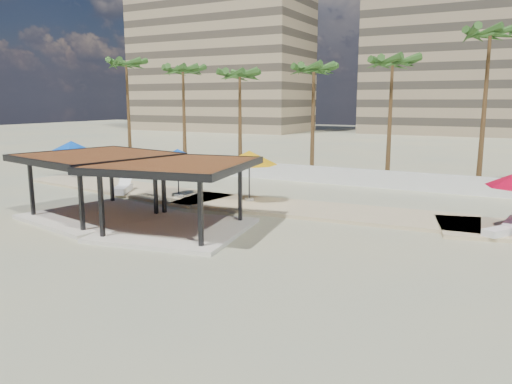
# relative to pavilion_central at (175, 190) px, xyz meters

# --- Properties ---
(ground) EXTENTS (200.00, 200.00, 0.00)m
(ground) POSITION_rel_pavilion_central_xyz_m (2.11, -0.26, -1.90)
(ground) COLOR tan
(ground) RESTS_ON ground
(promenade) EXTENTS (44.45, 7.97, 0.24)m
(promenade) POSITION_rel_pavilion_central_xyz_m (4.11, 7.41, -1.84)
(promenade) COLOR #C6B284
(promenade) RESTS_ON ground
(boundary_wall) EXTENTS (56.00, 0.30, 1.20)m
(boundary_wall) POSITION_rel_pavilion_central_xyz_m (2.11, 15.74, -1.30)
(boundary_wall) COLOR silver
(boundary_wall) RESTS_ON ground
(building_west) EXTENTS (34.00, 16.00, 32.40)m
(building_west) POSITION_rel_pavilion_central_xyz_m (-39.89, 67.74, 13.37)
(building_west) COLOR #937F60
(building_west) RESTS_ON ground
(building_mid) EXTENTS (38.00, 16.00, 30.40)m
(building_mid) POSITION_rel_pavilion_central_xyz_m (6.11, 77.74, 12.37)
(building_mid) COLOR #847259
(building_mid) RESTS_ON ground
(pavilion_central) EXTENTS (7.25, 7.25, 3.18)m
(pavilion_central) POSITION_rel_pavilion_central_xyz_m (0.00, 0.00, 0.00)
(pavilion_central) COLOR beige
(pavilion_central) RESTS_ON ground
(pavilion_west) EXTENTS (7.57, 7.57, 3.23)m
(pavilion_west) POSITION_rel_pavilion_central_xyz_m (-5.15, 0.49, 0.03)
(pavilion_west) COLOR beige
(pavilion_west) RESTS_ON ground
(umbrella_a) EXTENTS (3.32, 3.32, 2.66)m
(umbrella_a) POSITION_rel_pavilion_central_xyz_m (-16.39, 8.94, 0.57)
(umbrella_a) COLOR beige
(umbrella_a) RESTS_ON promenade
(umbrella_b) EXTENTS (4.09, 4.09, 2.86)m
(umbrella_b) POSITION_rel_pavilion_central_xyz_m (-0.07, 6.99, 0.74)
(umbrella_b) COLOR beige
(umbrella_b) RESTS_ON promenade
(umbrella_f) EXTENTS (3.90, 3.90, 2.86)m
(umbrella_f) POSITION_rel_pavilion_central_xyz_m (-4.27, 5.94, 0.74)
(umbrella_f) COLOR beige
(umbrella_f) RESTS_ON promenade
(lounger_a) EXTENTS (1.83, 2.52, 0.92)m
(lounger_a) POSITION_rel_pavilion_central_xyz_m (-8.37, 5.59, -1.50)
(lounger_a) COLOR white
(lounger_a) RESTS_ON promenade
(lounger_b) EXTENTS (1.54, 1.93, 0.72)m
(lounger_b) POSITION_rel_pavilion_central_xyz_m (13.01, 5.62, -1.54)
(lounger_b) COLOR white
(lounger_b) RESTS_ON promenade
(palm_a) EXTENTS (3.00, 3.00, 9.96)m
(palm_a) POSITION_rel_pavilion_central_xyz_m (-18.89, 18.04, 6.86)
(palm_a) COLOR brown
(palm_a) RESTS_ON ground
(palm_b) EXTENTS (3.00, 3.00, 9.23)m
(palm_b) POSITION_rel_pavilion_central_xyz_m (-12.89, 18.44, 6.18)
(palm_b) COLOR brown
(palm_b) RESTS_ON ground
(palm_c) EXTENTS (3.00, 3.00, 8.69)m
(palm_c) POSITION_rel_pavilion_central_xyz_m (-6.89, 17.84, 5.66)
(palm_c) COLOR brown
(palm_c) RESTS_ON ground
(palm_d) EXTENTS (3.00, 3.00, 8.99)m
(palm_d) POSITION_rel_pavilion_central_xyz_m (-0.89, 18.64, 5.95)
(palm_d) COLOR brown
(palm_d) RESTS_ON ground
(palm_e) EXTENTS (3.00, 3.00, 9.26)m
(palm_e) POSITION_rel_pavilion_central_xyz_m (5.11, 18.14, 6.20)
(palm_e) COLOR brown
(palm_e) RESTS_ON ground
(palm_f) EXTENTS (3.00, 3.00, 10.85)m
(palm_f) POSITION_rel_pavilion_central_xyz_m (11.11, 18.34, 7.69)
(palm_f) COLOR brown
(palm_f) RESTS_ON ground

